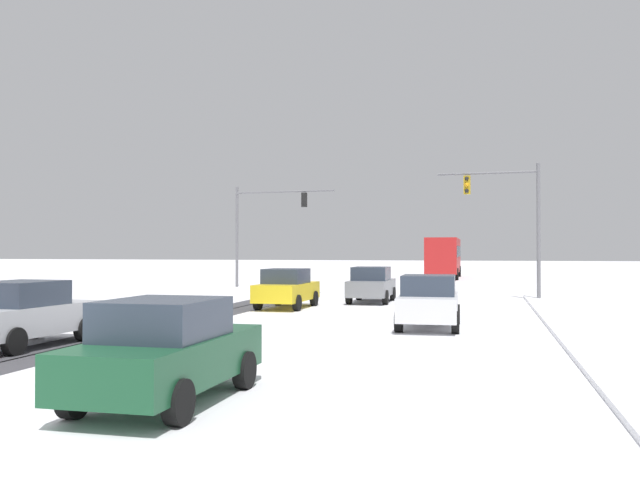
# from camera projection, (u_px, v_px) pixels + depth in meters

# --- Properties ---
(wheel_track_left_lane) EXTENTS (1.07, 30.54, 0.01)m
(wheel_track_left_lane) POSITION_uv_depth(u_px,v_px,m) (174.00, 319.00, 23.48)
(wheel_track_left_lane) COLOR #424247
(wheel_track_left_lane) RESTS_ON ground
(wheel_track_right_lane) EXTENTS (1.10, 30.54, 0.01)m
(wheel_track_right_lane) POSITION_uv_depth(u_px,v_px,m) (201.00, 319.00, 23.24)
(wheel_track_right_lane) COLOR #424247
(wheel_track_right_lane) RESTS_ON ground
(sidewalk_kerb_right) EXTENTS (4.00, 30.54, 0.12)m
(sidewalk_kerb_right) POSITION_uv_depth(u_px,v_px,m) (628.00, 334.00, 18.72)
(sidewalk_kerb_right) COLOR white
(sidewalk_kerb_right) RESTS_ON ground
(traffic_signal_near_right) EXTENTS (4.80, 0.39, 6.50)m
(traffic_signal_near_right) POSITION_uv_depth(u_px,v_px,m) (511.00, 209.00, 32.36)
(traffic_signal_near_right) COLOR slate
(traffic_signal_near_right) RESTS_ON ground
(traffic_signal_far_left) EXTENTS (6.68, 0.60, 6.50)m
(traffic_signal_far_left) POSITION_uv_depth(u_px,v_px,m) (264.00, 218.00, 43.54)
(traffic_signal_far_left) COLOR slate
(traffic_signal_far_left) RESTS_ON ground
(car_grey_lead) EXTENTS (1.86, 4.11, 1.62)m
(car_grey_lead) POSITION_uv_depth(u_px,v_px,m) (371.00, 284.00, 30.91)
(car_grey_lead) COLOR slate
(car_grey_lead) RESTS_ON ground
(car_yellow_cab_second) EXTENTS (1.89, 4.13, 1.62)m
(car_yellow_cab_second) POSITION_uv_depth(u_px,v_px,m) (287.00, 288.00, 27.87)
(car_yellow_cab_second) COLOR yellow
(car_yellow_cab_second) RESTS_ON ground
(car_white_third) EXTENTS (1.93, 4.15, 1.62)m
(car_white_third) POSITION_uv_depth(u_px,v_px,m) (429.00, 301.00, 20.69)
(car_white_third) COLOR silver
(car_white_third) RESTS_ON ground
(car_silver_fourth) EXTENTS (2.00, 4.18, 1.62)m
(car_silver_fourth) POSITION_uv_depth(u_px,v_px,m) (23.00, 314.00, 16.69)
(car_silver_fourth) COLOR #B7BABF
(car_silver_fourth) RESTS_ON ground
(car_dark_green_fifth) EXTENTS (1.85, 4.11, 1.62)m
(car_dark_green_fifth) POSITION_uv_depth(u_px,v_px,m) (166.00, 350.00, 10.57)
(car_dark_green_fifth) COLOR #194C2D
(car_dark_green_fifth) RESTS_ON ground
(bus_oncoming) EXTENTS (2.75, 11.02, 3.38)m
(bus_oncoming) POSITION_uv_depth(u_px,v_px,m) (444.00, 255.00, 57.99)
(bus_oncoming) COLOR #B21E1E
(bus_oncoming) RESTS_ON ground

